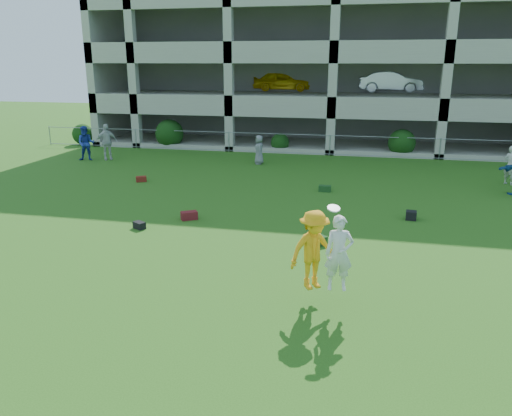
% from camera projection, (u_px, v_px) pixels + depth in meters
% --- Properties ---
extents(ground, '(100.00, 100.00, 0.00)m').
position_uv_depth(ground, '(265.00, 309.00, 10.93)').
color(ground, '#235114').
rests_on(ground, ground).
extents(bystander_a, '(1.07, 0.94, 1.86)m').
position_uv_depth(bystander_a, '(86.00, 143.00, 27.08)').
color(bystander_a, '#21389A').
rests_on(bystander_a, ground).
extents(bystander_b, '(1.22, 1.04, 1.96)m').
position_uv_depth(bystander_b, '(106.00, 142.00, 27.25)').
color(bystander_b, silver).
rests_on(bystander_b, ground).
extents(bystander_c, '(0.72, 0.87, 1.52)m').
position_uv_depth(bystander_c, '(259.00, 150.00, 26.16)').
color(bystander_c, slate).
rests_on(bystander_c, ground).
extents(bystander_e, '(0.73, 0.74, 1.72)m').
position_uv_depth(bystander_e, '(511.00, 165.00, 21.75)').
color(bystander_e, silver).
rests_on(bystander_e, ground).
extents(bag_red_a, '(0.63, 0.55, 0.28)m').
position_uv_depth(bag_red_a, '(189.00, 215.00, 17.10)').
color(bag_red_a, '#56160E').
rests_on(bag_red_a, ground).
extents(bag_black_b, '(0.47, 0.42, 0.22)m').
position_uv_depth(bag_black_b, '(139.00, 225.00, 16.18)').
color(bag_black_b, black).
rests_on(bag_black_b, ground).
extents(bag_green_c, '(0.60, 0.60, 0.26)m').
position_uv_depth(bag_green_c, '(317.00, 241.00, 14.72)').
color(bag_green_c, '#143613').
rests_on(bag_green_c, ground).
extents(crate_d, '(0.38, 0.38, 0.30)m').
position_uv_depth(crate_d, '(411.00, 215.00, 17.08)').
color(crate_d, black).
rests_on(crate_d, ground).
extents(bag_red_f, '(0.53, 0.47, 0.24)m').
position_uv_depth(bag_red_f, '(141.00, 179.00, 22.47)').
color(bag_red_f, '#5C1C0F').
rests_on(bag_red_f, ground).
extents(bag_green_g, '(0.50, 0.31, 0.25)m').
position_uv_depth(bag_green_g, '(325.00, 188.00, 20.78)').
color(bag_green_g, '#143917').
rests_on(bag_green_g, ground).
extents(frisbee_contest, '(1.56, 1.24, 2.01)m').
position_uv_depth(frisbee_contest, '(319.00, 251.00, 10.86)').
color(frisbee_contest, orange).
rests_on(frisbee_contest, ground).
extents(parking_garage, '(30.00, 14.00, 12.00)m').
position_uv_depth(parking_garage, '(342.00, 49.00, 35.18)').
color(parking_garage, '#9E998C').
rests_on(parking_garage, ground).
extents(fence, '(36.06, 0.06, 1.20)m').
position_uv_depth(fence, '(330.00, 145.00, 28.56)').
color(fence, gray).
rests_on(fence, ground).
extents(shrub_row, '(34.38, 2.52, 3.50)m').
position_uv_depth(shrub_row, '(414.00, 130.00, 28.03)').
color(shrub_row, '#163D11').
rests_on(shrub_row, ground).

